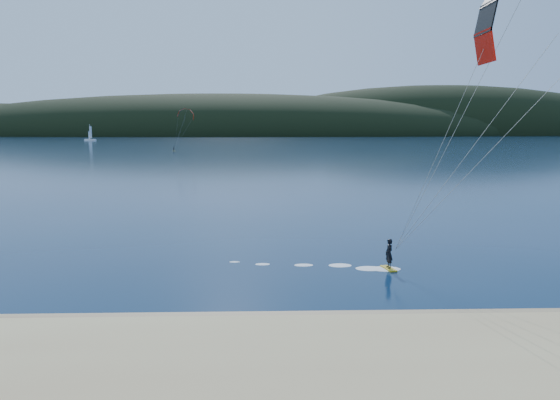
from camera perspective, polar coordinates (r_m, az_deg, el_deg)
name	(u,v)px	position (r m, az deg, el deg)	size (l,w,h in m)	color
ground	(170,365)	(22.13, -11.40, -16.44)	(1800.00, 1800.00, 0.00)	#08213C
wet_sand	(186,322)	(26.25, -9.75, -12.40)	(220.00, 2.50, 0.10)	#987858
headland	(260,135)	(765.29, -2.08, 6.73)	(1200.00, 310.00, 140.00)	black
kitesurfer_near	(550,42)	(32.67, 26.25, 14.55)	(22.31, 8.41, 16.98)	gold
kitesurfer_far	(185,117)	(220.65, -9.81, 8.46)	(9.92, 7.67, 15.92)	gold
sailboat	(90,140)	(439.87, -19.13, 5.96)	(9.11, 5.63, 12.68)	white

